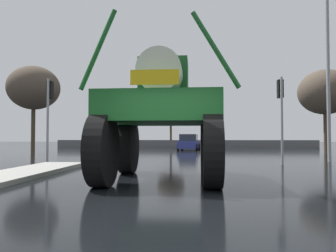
{
  "coord_description": "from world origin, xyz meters",
  "views": [
    {
      "loc": [
        0.57,
        -6.08,
        1.26
      ],
      "look_at": [
        -0.29,
        6.59,
        1.69
      ],
      "focal_mm": 34.82,
      "sensor_mm": 36.0,
      "label": 1
    }
  ],
  "objects_px": {
    "oversize_sprayer": "(163,115)",
    "traffic_signal_near_left": "(49,102)",
    "bare_tree_right": "(325,92)",
    "bare_tree_far_center": "(171,108)",
    "streetlight_near_right": "(330,62)",
    "traffic_signal_near_right": "(281,101)",
    "sedan_ahead": "(189,143)",
    "bare_tree_left": "(34,88)"
  },
  "relations": [
    {
      "from": "oversize_sprayer",
      "to": "traffic_signal_near_left",
      "type": "distance_m",
      "value": 8.24
    },
    {
      "from": "oversize_sprayer",
      "to": "bare_tree_right",
      "type": "height_order",
      "value": "bare_tree_right"
    },
    {
      "from": "bare_tree_right",
      "to": "bare_tree_far_center",
      "type": "height_order",
      "value": "bare_tree_right"
    },
    {
      "from": "oversize_sprayer",
      "to": "bare_tree_far_center",
      "type": "distance_m",
      "value": 29.61
    },
    {
      "from": "bare_tree_far_center",
      "to": "streetlight_near_right",
      "type": "bearing_deg",
      "value": -66.69
    },
    {
      "from": "traffic_signal_near_right",
      "to": "bare_tree_right",
      "type": "height_order",
      "value": "bare_tree_right"
    },
    {
      "from": "sedan_ahead",
      "to": "bare_tree_far_center",
      "type": "relative_size",
      "value": 0.69
    },
    {
      "from": "traffic_signal_near_left",
      "to": "bare_tree_left",
      "type": "xyz_separation_m",
      "value": [
        -5.16,
        8.8,
        2.03
      ]
    },
    {
      "from": "bare_tree_left",
      "to": "sedan_ahead",
      "type": "bearing_deg",
      "value": 31.63
    },
    {
      "from": "streetlight_near_right",
      "to": "bare_tree_left",
      "type": "distance_m",
      "value": 20.32
    },
    {
      "from": "traffic_signal_near_right",
      "to": "bare_tree_right",
      "type": "bearing_deg",
      "value": 59.08
    },
    {
      "from": "bare_tree_right",
      "to": "bare_tree_far_center",
      "type": "bearing_deg",
      "value": 132.81
    },
    {
      "from": "oversize_sprayer",
      "to": "streetlight_near_right",
      "type": "height_order",
      "value": "streetlight_near_right"
    },
    {
      "from": "streetlight_near_right",
      "to": "bare_tree_right",
      "type": "xyz_separation_m",
      "value": [
        3.12,
        8.38,
        -0.41
      ]
    },
    {
      "from": "sedan_ahead",
      "to": "traffic_signal_near_left",
      "type": "height_order",
      "value": "traffic_signal_near_left"
    },
    {
      "from": "sedan_ahead",
      "to": "traffic_signal_near_left",
      "type": "distance_m",
      "value": 17.55
    },
    {
      "from": "bare_tree_right",
      "to": "traffic_signal_near_right",
      "type": "bearing_deg",
      "value": -120.92
    },
    {
      "from": "bare_tree_right",
      "to": "bare_tree_far_center",
      "type": "distance_m",
      "value": 18.54
    },
    {
      "from": "oversize_sprayer",
      "to": "bare_tree_right",
      "type": "bearing_deg",
      "value": -34.0
    },
    {
      "from": "traffic_signal_near_right",
      "to": "sedan_ahead",
      "type": "bearing_deg",
      "value": 104.85
    },
    {
      "from": "bare_tree_right",
      "to": "bare_tree_far_center",
      "type": "xyz_separation_m",
      "value": [
        -12.6,
        13.6,
        0.02
      ]
    },
    {
      "from": "traffic_signal_near_left",
      "to": "bare_tree_far_center",
      "type": "distance_m",
      "value": 24.32
    },
    {
      "from": "oversize_sprayer",
      "to": "bare_tree_left",
      "type": "xyz_separation_m",
      "value": [
        -11.12,
        14.39,
        3.09
      ]
    },
    {
      "from": "traffic_signal_near_left",
      "to": "streetlight_near_right",
      "type": "xyz_separation_m",
      "value": [
        13.93,
        1.86,
        2.12
      ]
    },
    {
      "from": "streetlight_near_right",
      "to": "traffic_signal_near_left",
      "type": "bearing_deg",
      "value": -172.39
    },
    {
      "from": "traffic_signal_near_right",
      "to": "bare_tree_far_center",
      "type": "relative_size",
      "value": 0.65
    },
    {
      "from": "traffic_signal_near_left",
      "to": "sedan_ahead",
      "type": "bearing_deg",
      "value": 67.51
    },
    {
      "from": "traffic_signal_near_left",
      "to": "streetlight_near_right",
      "type": "bearing_deg",
      "value": 7.61
    },
    {
      "from": "traffic_signal_near_left",
      "to": "traffic_signal_near_right",
      "type": "bearing_deg",
      "value": 0.0
    },
    {
      "from": "oversize_sprayer",
      "to": "streetlight_near_right",
      "type": "relative_size",
      "value": 0.55
    },
    {
      "from": "bare_tree_far_center",
      "to": "bare_tree_right",
      "type": "bearing_deg",
      "value": -47.19
    },
    {
      "from": "oversize_sprayer",
      "to": "traffic_signal_near_right",
      "type": "distance_m",
      "value": 7.55
    },
    {
      "from": "sedan_ahead",
      "to": "traffic_signal_near_left",
      "type": "bearing_deg",
      "value": 163.89
    },
    {
      "from": "bare_tree_left",
      "to": "bare_tree_far_center",
      "type": "relative_size",
      "value": 1.09
    },
    {
      "from": "traffic_signal_near_left",
      "to": "traffic_signal_near_right",
      "type": "height_order",
      "value": "traffic_signal_near_left"
    },
    {
      "from": "bare_tree_left",
      "to": "bare_tree_right",
      "type": "bearing_deg",
      "value": 3.72
    },
    {
      "from": "bare_tree_right",
      "to": "oversize_sprayer",
      "type": "bearing_deg",
      "value": -125.03
    },
    {
      "from": "traffic_signal_near_left",
      "to": "bare_tree_left",
      "type": "distance_m",
      "value": 10.4
    },
    {
      "from": "traffic_signal_near_left",
      "to": "bare_tree_right",
      "type": "height_order",
      "value": "bare_tree_right"
    },
    {
      "from": "streetlight_near_right",
      "to": "bare_tree_right",
      "type": "relative_size",
      "value": 1.45
    },
    {
      "from": "bare_tree_left",
      "to": "bare_tree_far_center",
      "type": "distance_m",
      "value": 17.86
    },
    {
      "from": "streetlight_near_right",
      "to": "bare_tree_left",
      "type": "xyz_separation_m",
      "value": [
        -19.09,
        6.94,
        -0.09
      ]
    }
  ]
}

